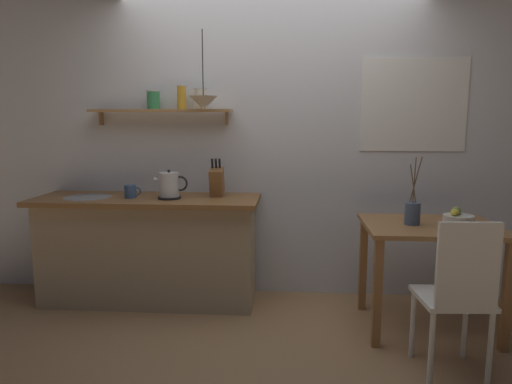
{
  "coord_description": "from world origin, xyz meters",
  "views": [
    {
      "loc": [
        0.17,
        -3.33,
        1.51
      ],
      "look_at": [
        -0.1,
        0.25,
        0.95
      ],
      "focal_mm": 32.39,
      "sensor_mm": 36.0,
      "label": 1
    }
  ],
  "objects_px": {
    "dining_chair_near": "(458,291)",
    "pendant_lamp": "(203,102)",
    "fruit_bowl": "(458,218)",
    "coffee_mug_by_sink": "(131,191)",
    "twig_vase": "(412,213)",
    "dining_table": "(430,243)",
    "electric_kettle": "(170,186)",
    "knife_block": "(217,181)"
  },
  "relations": [
    {
      "from": "twig_vase",
      "to": "pendant_lamp",
      "type": "distance_m",
      "value": 1.77
    },
    {
      "from": "fruit_bowl",
      "to": "pendant_lamp",
      "type": "xyz_separation_m",
      "value": [
        -1.87,
        0.32,
        0.82
      ]
    },
    {
      "from": "knife_block",
      "to": "fruit_bowl",
      "type": "bearing_deg",
      "value": -13.3
    },
    {
      "from": "electric_kettle",
      "to": "pendant_lamp",
      "type": "xyz_separation_m",
      "value": [
        0.28,
        0.04,
        0.65
      ]
    },
    {
      "from": "dining_table",
      "to": "fruit_bowl",
      "type": "relative_size",
      "value": 4.38
    },
    {
      "from": "twig_vase",
      "to": "coffee_mug_by_sink",
      "type": "xyz_separation_m",
      "value": [
        -2.15,
        0.33,
        0.08
      ]
    },
    {
      "from": "twig_vase",
      "to": "knife_block",
      "type": "height_order",
      "value": "twig_vase"
    },
    {
      "from": "twig_vase",
      "to": "fruit_bowl",
      "type": "bearing_deg",
      "value": 4.91
    },
    {
      "from": "twig_vase",
      "to": "dining_chair_near",
      "type": "bearing_deg",
      "value": -80.55
    },
    {
      "from": "dining_chair_near",
      "to": "pendant_lamp",
      "type": "relative_size",
      "value": 1.6
    },
    {
      "from": "dining_table",
      "to": "pendant_lamp",
      "type": "xyz_separation_m",
      "value": [
        -1.68,
        0.33,
        1.0
      ]
    },
    {
      "from": "twig_vase",
      "to": "knife_block",
      "type": "distance_m",
      "value": 1.54
    },
    {
      "from": "dining_table",
      "to": "dining_chair_near",
      "type": "bearing_deg",
      "value": -92.43
    },
    {
      "from": "dining_table",
      "to": "fruit_bowl",
      "type": "bearing_deg",
      "value": 4.22
    },
    {
      "from": "twig_vase",
      "to": "electric_kettle",
      "type": "bearing_deg",
      "value": 170.35
    },
    {
      "from": "dining_table",
      "to": "coffee_mug_by_sink",
      "type": "relative_size",
      "value": 6.72
    },
    {
      "from": "dining_chair_near",
      "to": "electric_kettle",
      "type": "bearing_deg",
      "value": 153.53
    },
    {
      "from": "dining_table",
      "to": "electric_kettle",
      "type": "bearing_deg",
      "value": 171.41
    },
    {
      "from": "electric_kettle",
      "to": "coffee_mug_by_sink",
      "type": "bearing_deg",
      "value": 177.23
    },
    {
      "from": "knife_block",
      "to": "coffee_mug_by_sink",
      "type": "distance_m",
      "value": 0.7
    },
    {
      "from": "dining_table",
      "to": "knife_block",
      "type": "distance_m",
      "value": 1.7
    },
    {
      "from": "fruit_bowl",
      "to": "coffee_mug_by_sink",
      "type": "distance_m",
      "value": 2.49
    },
    {
      "from": "fruit_bowl",
      "to": "pendant_lamp",
      "type": "relative_size",
      "value": 0.35
    },
    {
      "from": "dining_chair_near",
      "to": "fruit_bowl",
      "type": "xyz_separation_m",
      "value": [
        0.22,
        0.68,
        0.29
      ]
    },
    {
      "from": "twig_vase",
      "to": "dining_table",
      "type": "bearing_deg",
      "value": 5.84
    },
    {
      "from": "fruit_bowl",
      "to": "pendant_lamp",
      "type": "distance_m",
      "value": 2.07
    },
    {
      "from": "knife_block",
      "to": "coffee_mug_by_sink",
      "type": "relative_size",
      "value": 2.28
    },
    {
      "from": "coffee_mug_by_sink",
      "to": "pendant_lamp",
      "type": "distance_m",
      "value": 0.93
    },
    {
      "from": "electric_kettle",
      "to": "coffee_mug_by_sink",
      "type": "relative_size",
      "value": 1.93
    },
    {
      "from": "dining_chair_near",
      "to": "electric_kettle",
      "type": "xyz_separation_m",
      "value": [
        -1.93,
        0.96,
        0.46
      ]
    },
    {
      "from": "knife_block",
      "to": "pendant_lamp",
      "type": "relative_size",
      "value": 0.52
    },
    {
      "from": "electric_kettle",
      "to": "pendant_lamp",
      "type": "distance_m",
      "value": 0.71
    },
    {
      "from": "electric_kettle",
      "to": "coffee_mug_by_sink",
      "type": "height_order",
      "value": "electric_kettle"
    },
    {
      "from": "electric_kettle",
      "to": "knife_block",
      "type": "xyz_separation_m",
      "value": [
        0.36,
        0.14,
        0.02
      ]
    },
    {
      "from": "pendant_lamp",
      "to": "knife_block",
      "type": "bearing_deg",
      "value": 51.68
    },
    {
      "from": "twig_vase",
      "to": "pendant_lamp",
      "type": "relative_size",
      "value": 0.8
    },
    {
      "from": "dining_table",
      "to": "twig_vase",
      "type": "relative_size",
      "value": 1.93
    },
    {
      "from": "coffee_mug_by_sink",
      "to": "pendant_lamp",
      "type": "height_order",
      "value": "pendant_lamp"
    },
    {
      "from": "electric_kettle",
      "to": "fruit_bowl",
      "type": "bearing_deg",
      "value": -7.49
    },
    {
      "from": "dining_table",
      "to": "knife_block",
      "type": "xyz_separation_m",
      "value": [
        -1.6,
        0.44,
        0.37
      ]
    },
    {
      "from": "knife_block",
      "to": "pendant_lamp",
      "type": "xyz_separation_m",
      "value": [
        -0.08,
        -0.1,
        0.63
      ]
    },
    {
      "from": "dining_chair_near",
      "to": "pendant_lamp",
      "type": "height_order",
      "value": "pendant_lamp"
    }
  ]
}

